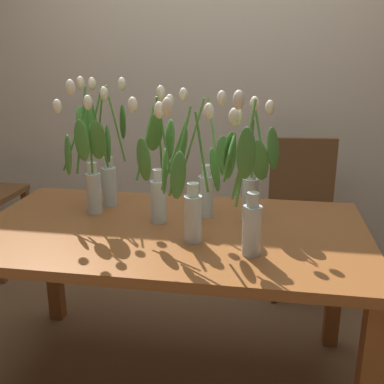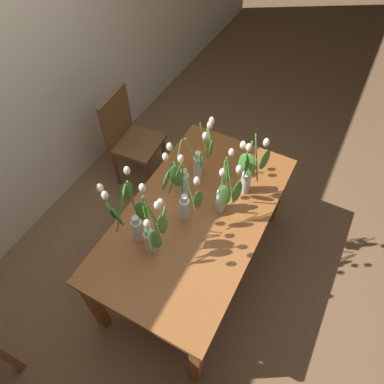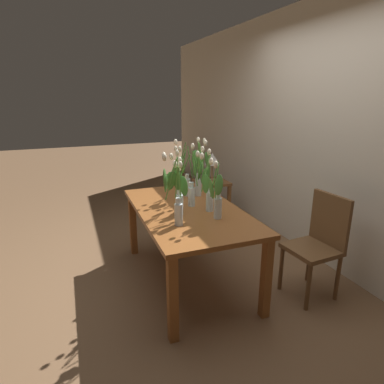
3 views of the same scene
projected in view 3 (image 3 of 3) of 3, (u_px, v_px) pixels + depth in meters
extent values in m
plane|color=brown|center=(188.00, 279.00, 3.24)|extent=(18.00, 18.00, 0.00)
cube|color=beige|center=(328.00, 135.00, 3.36)|extent=(9.00, 0.10, 2.70)
cube|color=brown|center=(188.00, 211.00, 3.02)|extent=(1.60, 0.90, 0.04)
cube|color=brown|center=(133.00, 224.00, 3.66)|extent=(0.07, 0.07, 0.70)
cube|color=brown|center=(173.00, 299.00, 2.34)|extent=(0.07, 0.07, 0.70)
cube|color=brown|center=(198.00, 216.00, 3.93)|extent=(0.07, 0.07, 0.70)
cube|color=brown|center=(266.00, 278.00, 2.60)|extent=(0.07, 0.07, 0.70)
cylinder|color=silver|center=(187.00, 187.00, 3.37)|extent=(0.07, 0.07, 0.18)
cylinder|color=silver|center=(187.00, 177.00, 3.34)|extent=(0.04, 0.04, 0.05)
cylinder|color=silver|center=(187.00, 190.00, 3.38)|extent=(0.06, 0.06, 0.11)
cylinder|color=#3D752D|center=(183.00, 163.00, 3.26)|extent=(0.04, 0.08, 0.29)
ellipsoid|color=#F2E5C6|center=(180.00, 149.00, 3.19)|extent=(0.04, 0.04, 0.06)
ellipsoid|color=#427F33|center=(182.00, 165.00, 3.21)|extent=(0.08, 0.08, 0.17)
cylinder|color=#3D752D|center=(181.00, 160.00, 3.28)|extent=(0.03, 0.11, 0.35)
ellipsoid|color=#F2E5C6|center=(176.00, 142.00, 3.22)|extent=(0.04, 0.04, 0.06)
ellipsoid|color=#427F33|center=(177.00, 164.00, 3.25)|extent=(0.09, 0.04, 0.18)
cylinder|color=#3D752D|center=(190.00, 162.00, 3.27)|extent=(0.06, 0.04, 0.32)
ellipsoid|color=#F2E5C6|center=(193.00, 146.00, 3.20)|extent=(0.04, 0.04, 0.06)
ellipsoid|color=#427F33|center=(195.00, 168.00, 3.28)|extent=(0.05, 0.07, 0.17)
cylinder|color=#3D752D|center=(181.00, 163.00, 3.33)|extent=(0.09, 0.09, 0.26)
ellipsoid|color=#F2E5C6|center=(176.00, 149.00, 3.31)|extent=(0.04, 0.04, 0.06)
ellipsoid|color=#427F33|center=(176.00, 169.00, 3.34)|extent=(0.07, 0.09, 0.18)
cylinder|color=silver|center=(218.00, 208.00, 2.76)|extent=(0.07, 0.07, 0.18)
cylinder|color=silver|center=(218.00, 195.00, 2.73)|extent=(0.04, 0.04, 0.05)
cylinder|color=silver|center=(218.00, 212.00, 2.77)|extent=(0.06, 0.06, 0.11)
cylinder|color=#478433|center=(214.00, 179.00, 2.67)|extent=(0.01, 0.07, 0.29)
ellipsoid|color=#F2E5C6|center=(211.00, 161.00, 2.61)|extent=(0.04, 0.04, 0.06)
ellipsoid|color=#427F33|center=(211.00, 189.00, 2.65)|extent=(0.10, 0.04, 0.18)
cylinder|color=#478433|center=(217.00, 181.00, 2.65)|extent=(0.07, 0.06, 0.28)
ellipsoid|color=#F2E5C6|center=(216.00, 165.00, 2.57)|extent=(0.04, 0.04, 0.06)
ellipsoid|color=#427F33|center=(219.00, 185.00, 2.61)|extent=(0.08, 0.09, 0.17)
cylinder|color=silver|center=(179.00, 215.00, 2.62)|extent=(0.07, 0.07, 0.18)
cylinder|color=silver|center=(178.00, 201.00, 2.59)|extent=(0.04, 0.04, 0.05)
cylinder|color=silver|center=(179.00, 218.00, 2.63)|extent=(0.06, 0.06, 0.11)
cylinder|color=#56933D|center=(179.00, 183.00, 2.59)|extent=(0.06, 0.04, 0.28)
ellipsoid|color=#F2E5C6|center=(180.00, 165.00, 2.58)|extent=(0.04, 0.04, 0.06)
ellipsoid|color=#427F33|center=(177.00, 180.00, 2.63)|extent=(0.06, 0.09, 0.18)
cylinder|color=#56933D|center=(176.00, 183.00, 2.58)|extent=(0.07, 0.01, 0.28)
ellipsoid|color=#F2E5C6|center=(175.00, 164.00, 2.57)|extent=(0.04, 0.04, 0.06)
ellipsoid|color=#427F33|center=(171.00, 180.00, 2.61)|extent=(0.05, 0.09, 0.18)
cylinder|color=#56933D|center=(171.00, 180.00, 2.55)|extent=(0.06, 0.09, 0.34)
ellipsoid|color=#F2E5C6|center=(164.00, 157.00, 2.50)|extent=(0.04, 0.04, 0.06)
ellipsoid|color=#427F33|center=(165.00, 179.00, 2.52)|extent=(0.08, 0.06, 0.18)
cylinder|color=silver|center=(179.00, 205.00, 2.85)|extent=(0.07, 0.07, 0.18)
cylinder|color=silver|center=(179.00, 192.00, 2.82)|extent=(0.04, 0.04, 0.05)
cylinder|color=silver|center=(179.00, 208.00, 2.86)|extent=(0.06, 0.06, 0.11)
cylinder|color=#478433|center=(171.00, 174.00, 2.78)|extent=(0.07, 0.11, 0.30)
ellipsoid|color=#F2E5C6|center=(164.00, 155.00, 2.75)|extent=(0.04, 0.04, 0.06)
ellipsoid|color=#427F33|center=(166.00, 183.00, 2.79)|extent=(0.09, 0.05, 0.18)
cylinder|color=#478433|center=(175.00, 174.00, 2.82)|extent=(0.11, 0.04, 0.28)
ellipsoid|color=#F2E5C6|center=(171.00, 156.00, 2.82)|extent=(0.04, 0.04, 0.06)
ellipsoid|color=#427F33|center=(170.00, 181.00, 2.86)|extent=(0.05, 0.08, 0.17)
cylinder|color=#478433|center=(180.00, 177.00, 2.74)|extent=(0.06, 0.02, 0.29)
ellipsoid|color=#F2E5C6|center=(180.00, 160.00, 2.68)|extent=(0.04, 0.04, 0.06)
ellipsoid|color=#427F33|center=(184.00, 186.00, 2.73)|extent=(0.06, 0.09, 0.18)
cylinder|color=silver|center=(210.00, 201.00, 2.94)|extent=(0.07, 0.07, 0.18)
cylinder|color=silver|center=(210.00, 189.00, 2.90)|extent=(0.04, 0.04, 0.05)
cylinder|color=silver|center=(210.00, 205.00, 2.95)|extent=(0.06, 0.06, 0.11)
cylinder|color=#56933D|center=(209.00, 171.00, 2.91)|extent=(0.10, 0.04, 0.31)
ellipsoid|color=#F2E5C6|center=(209.00, 152.00, 2.91)|extent=(0.04, 0.04, 0.06)
ellipsoid|color=#427F33|center=(206.00, 175.00, 2.97)|extent=(0.06, 0.11, 0.18)
cylinder|color=#56933D|center=(206.00, 174.00, 2.80)|extent=(0.07, 0.11, 0.30)
ellipsoid|color=#F2E5C6|center=(202.00, 156.00, 2.71)|extent=(0.04, 0.04, 0.06)
ellipsoid|color=#427F33|center=(206.00, 183.00, 2.78)|extent=(0.09, 0.06, 0.18)
cylinder|color=silver|center=(191.00, 197.00, 3.07)|extent=(0.07, 0.07, 0.18)
cylinder|color=silver|center=(191.00, 185.00, 3.03)|extent=(0.04, 0.04, 0.05)
cylinder|color=silver|center=(191.00, 200.00, 3.08)|extent=(0.06, 0.06, 0.11)
cylinder|color=#478433|center=(184.00, 169.00, 3.00)|extent=(0.06, 0.11, 0.29)
ellipsoid|color=#F2E5C6|center=(177.00, 153.00, 2.96)|extent=(0.04, 0.04, 0.06)
ellipsoid|color=#427F33|center=(179.00, 176.00, 2.99)|extent=(0.09, 0.05, 0.18)
cylinder|color=#478433|center=(197.00, 168.00, 3.01)|extent=(0.02, 0.11, 0.32)
ellipsoid|color=#F2E5C6|center=(202.00, 149.00, 2.98)|extent=(0.04, 0.04, 0.06)
ellipsoid|color=#427F33|center=(200.00, 167.00, 3.05)|extent=(0.10, 0.06, 0.18)
cylinder|color=#478433|center=(195.00, 170.00, 2.98)|extent=(0.05, 0.04, 0.30)
ellipsoid|color=#F2E5C6|center=(198.00, 154.00, 2.92)|extent=(0.04, 0.04, 0.06)
ellipsoid|color=#427F33|center=(200.00, 171.00, 2.99)|extent=(0.07, 0.10, 0.18)
cylinder|color=silver|center=(198.00, 187.00, 3.38)|extent=(0.07, 0.07, 0.18)
cylinder|color=silver|center=(198.00, 176.00, 3.34)|extent=(0.04, 0.04, 0.05)
cylinder|color=silver|center=(198.00, 190.00, 3.39)|extent=(0.06, 0.06, 0.11)
cylinder|color=#56933D|center=(198.00, 158.00, 3.36)|extent=(0.12, 0.05, 0.34)
ellipsoid|color=#F2E5C6|center=(198.00, 140.00, 3.37)|extent=(0.04, 0.04, 0.06)
ellipsoid|color=#427F33|center=(195.00, 158.00, 3.40)|extent=(0.07, 0.09, 0.17)
cylinder|color=#56933D|center=(202.00, 160.00, 3.27)|extent=(0.07, 0.05, 0.35)
ellipsoid|color=#F2E5C6|center=(205.00, 143.00, 3.20)|extent=(0.04, 0.04, 0.06)
ellipsoid|color=#427F33|center=(207.00, 160.00, 3.27)|extent=(0.07, 0.11, 0.18)
cylinder|color=#56933D|center=(202.00, 159.00, 3.36)|extent=(0.09, 0.10, 0.33)
ellipsoid|color=#F2E5C6|center=(204.00, 141.00, 3.36)|extent=(0.04, 0.04, 0.06)
ellipsoid|color=#427F33|center=(201.00, 157.00, 3.40)|extent=(0.10, 0.07, 0.18)
cube|color=brown|center=(311.00, 249.00, 2.87)|extent=(0.43, 0.43, 0.04)
cylinder|color=brown|center=(308.00, 287.00, 2.72)|extent=(0.04, 0.04, 0.43)
cylinder|color=brown|center=(281.00, 268.00, 3.01)|extent=(0.04, 0.04, 0.43)
cylinder|color=brown|center=(338.00, 278.00, 2.86)|extent=(0.04, 0.04, 0.43)
cylinder|color=brown|center=(309.00, 260.00, 3.15)|extent=(0.04, 0.04, 0.43)
cube|color=brown|center=(330.00, 219.00, 2.87)|extent=(0.40, 0.07, 0.46)
cube|color=brown|center=(212.00, 182.00, 4.69)|extent=(0.44, 0.44, 0.04)
cube|color=brown|center=(194.00, 198.00, 4.88)|extent=(0.04, 0.04, 0.51)
cube|color=brown|center=(204.00, 206.00, 4.54)|extent=(0.04, 0.04, 0.51)
cube|color=brown|center=(218.00, 195.00, 5.00)|extent=(0.04, 0.04, 0.51)
cube|color=brown|center=(229.00, 203.00, 4.66)|extent=(0.04, 0.04, 0.51)
cylinder|color=olive|center=(212.00, 180.00, 4.72)|extent=(0.12, 0.12, 0.02)
cylinder|color=olive|center=(212.00, 172.00, 4.69)|extent=(0.02, 0.02, 0.22)
cone|color=silver|center=(212.00, 159.00, 4.63)|extent=(0.22, 0.22, 0.16)
cylinder|color=#CC4C23|center=(205.00, 177.00, 4.75)|extent=(0.06, 0.06, 0.07)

